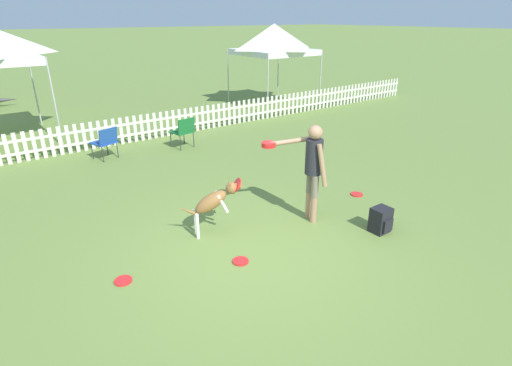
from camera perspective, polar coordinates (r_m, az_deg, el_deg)
ground_plane at (r=5.92m, az=-0.60°, el=-10.37°), size 240.00×240.00×0.00m
handler_person at (r=6.54m, az=7.86°, el=2.95°), size 0.87×0.90×1.65m
leaping_dog at (r=6.26m, az=-5.99°, el=-2.52°), size 0.99×0.50×0.90m
frisbee_near_handler at (r=8.04m, az=14.20°, el=-1.59°), size 0.23×0.23×0.02m
frisbee_near_dog at (r=5.78m, az=-2.22°, el=-11.10°), size 0.23×0.23×0.02m
frisbee_midfield at (r=5.69m, az=-18.44°, el=-13.10°), size 0.23×0.23×0.02m
backpack_on_grass at (r=6.74m, az=17.41°, el=-5.09°), size 0.30×0.30×0.42m
picket_fence at (r=11.32m, az=-20.54°, el=6.67°), size 25.17×0.04×0.73m
folding_chair_blue_left at (r=10.65m, az=-10.31°, el=7.47°), size 0.58×0.60×0.81m
folding_chair_green_right at (r=10.29m, az=-20.69°, el=5.70°), size 0.63×0.64×0.78m
canopy_tent_secondary at (r=15.79m, az=2.60°, el=19.81°), size 2.58×2.58×2.97m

